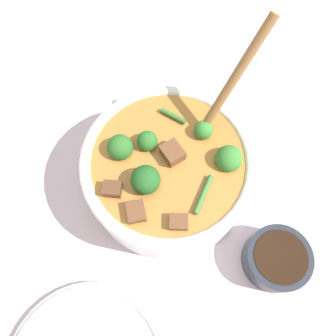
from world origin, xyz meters
The scene contains 3 objects.
ground_plane centered at (0.00, 0.00, 0.00)m, with size 4.00×4.00×0.00m, color silver.
stew_bowl centered at (0.00, 0.00, 0.06)m, with size 0.28×0.24×0.24m.
condiment_bowl centered at (0.01, -0.19, 0.03)m, with size 0.09×0.09×0.05m.
Camera 1 is at (-0.13, -0.12, 0.49)m, focal length 35.00 mm.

